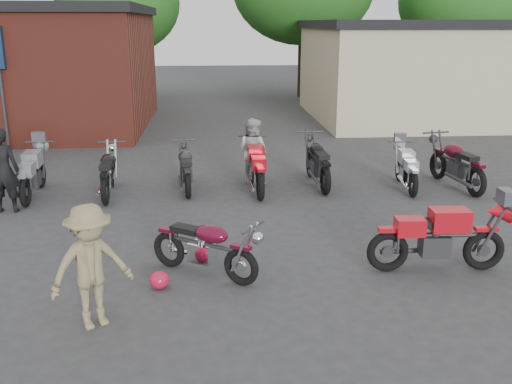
{
  "coord_description": "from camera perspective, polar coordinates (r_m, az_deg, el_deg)",
  "views": [
    {
      "loc": [
        -0.59,
        -7.4,
        3.67
      ],
      "look_at": [
        0.13,
        1.89,
        0.9
      ],
      "focal_mm": 40.0,
      "sensor_mm": 36.0,
      "label": 1
    }
  ],
  "objects": [
    {
      "name": "row_bike_1",
      "position": [
        13.35,
        -21.46,
        2.03
      ],
      "size": [
        0.79,
        2.05,
        1.17
      ],
      "primitive_type": null,
      "rotation": [
        0.0,
        0.0,
        1.64
      ],
      "color": "gray",
      "rests_on": "ground"
    },
    {
      "name": "sportbike",
      "position": [
        9.1,
        17.93,
        -4.04
      ],
      "size": [
        2.08,
        0.76,
        1.19
      ],
      "primitive_type": null,
      "rotation": [
        0.0,
        0.0,
        -0.04
      ],
      "color": "red",
      "rests_on": "ground"
    },
    {
      "name": "row_bike_6",
      "position": [
        13.47,
        14.83,
        2.5
      ],
      "size": [
        0.77,
        1.86,
        1.05
      ],
      "primitive_type": null,
      "rotation": [
        0.0,
        0.0,
        1.47
      ],
      "color": "#9C9FAA",
      "rests_on": "ground"
    },
    {
      "name": "tree_1",
      "position": [
        29.73,
        -13.5,
        16.18
      ],
      "size": [
        5.92,
        5.92,
        7.4
      ],
      "primitive_type": null,
      "color": "#164C14",
      "rests_on": "ground"
    },
    {
      "name": "row_bike_3",
      "position": [
        13.07,
        -7.04,
        2.62
      ],
      "size": [
        0.8,
        1.95,
        1.1
      ],
      "primitive_type": null,
      "rotation": [
        0.0,
        0.0,
        1.66
      ],
      "color": "#242527",
      "rests_on": "ground"
    },
    {
      "name": "row_bike_2",
      "position": [
        12.95,
        -14.55,
        2.18
      ],
      "size": [
        0.76,
        2.01,
        1.15
      ],
      "primitive_type": null,
      "rotation": [
        0.0,
        0.0,
        1.63
      ],
      "color": "black",
      "rests_on": "ground"
    },
    {
      "name": "person_light",
      "position": [
        13.4,
        -0.28,
        4.11
      ],
      "size": [
        0.95,
        0.95,
        1.56
      ],
      "primitive_type": "imported",
      "rotation": [
        0.0,
        0.0,
        2.36
      ],
      "color": "#AFAFAB",
      "rests_on": "ground"
    },
    {
      "name": "row_bike_7",
      "position": [
        13.91,
        19.39,
        2.96
      ],
      "size": [
        1.04,
        2.24,
        1.25
      ],
      "primitive_type": null,
      "rotation": [
        0.0,
        0.0,
        1.73
      ],
      "color": "#490916",
      "rests_on": "ground"
    },
    {
      "name": "person_tan",
      "position": [
        7.33,
        -16.18,
        -7.19
      ],
      "size": [
        1.19,
        1.04,
        1.6
      ],
      "primitive_type": "imported",
      "rotation": [
        0.0,
        0.0,
        0.53
      ],
      "color": "#847451",
      "rests_on": "ground"
    },
    {
      "name": "row_bike_5",
      "position": [
        13.38,
        6.19,
        3.27
      ],
      "size": [
        0.79,
        2.15,
        1.23
      ],
      "primitive_type": null,
      "rotation": [
        0.0,
        0.0,
        1.61
      ],
      "color": "black",
      "rests_on": "ground"
    },
    {
      "name": "tree_2",
      "position": [
        29.76,
        4.68,
        17.91
      ],
      "size": [
        7.04,
        7.04,
        8.8
      ],
      "primitive_type": null,
      "color": "#164C14",
      "rests_on": "ground"
    },
    {
      "name": "vintage_motorcycle",
      "position": [
        8.53,
        -5.07,
        -5.15
      ],
      "size": [
        1.84,
        1.52,
        1.05
      ],
      "primitive_type": null,
      "rotation": [
        0.0,
        0.0,
        -0.6
      ],
      "color": "#550A20",
      "rests_on": "ground"
    },
    {
      "name": "row_bike_4",
      "position": [
        12.88,
        0.03,
        2.8
      ],
      "size": [
        0.75,
        2.11,
        1.21
      ],
      "primitive_type": null,
      "rotation": [
        0.0,
        0.0,
        1.6
      ],
      "color": "#A80E19",
      "rests_on": "ground"
    },
    {
      "name": "tree_3",
      "position": [
        31.98,
        19.53,
        15.89
      ],
      "size": [
        6.08,
        6.08,
        7.6
      ],
      "primitive_type": null,
      "color": "#164C14",
      "rests_on": "ground"
    },
    {
      "name": "person_dark",
      "position": [
        12.37,
        -23.99,
        2.0
      ],
      "size": [
        0.63,
        0.42,
        1.73
      ],
      "primitive_type": "imported",
      "rotation": [
        0.0,
        0.0,
        3.15
      ],
      "color": "black",
      "rests_on": "ground"
    },
    {
      "name": "helmet",
      "position": [
        8.38,
        -9.64,
        -8.65
      ],
      "size": [
        0.3,
        0.3,
        0.27
      ],
      "primitive_type": "ellipsoid",
      "rotation": [
        0.0,
        0.0,
        -0.06
      ],
      "color": "#BB1436",
      "rests_on": "ground"
    },
    {
      "name": "stucco_building",
      "position": [
        24.25,
        17.96,
        11.23
      ],
      "size": [
        10.0,
        8.0,
        3.5
      ],
      "primitive_type": "cube",
      "color": "tan",
      "rests_on": "ground"
    },
    {
      "name": "ground",
      "position": [
        8.28,
        0.1,
        -9.76
      ],
      "size": [
        90.0,
        90.0,
        0.0
      ],
      "primitive_type": "plane",
      "color": "#323234"
    }
  ]
}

